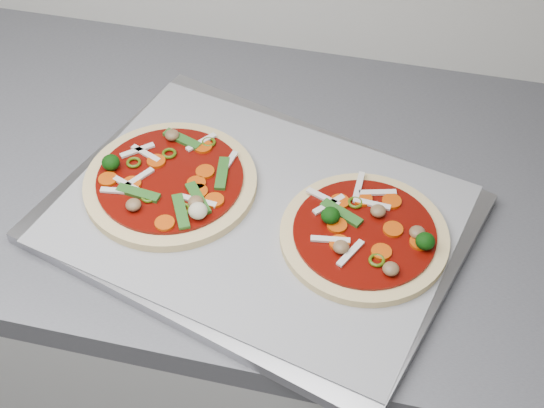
# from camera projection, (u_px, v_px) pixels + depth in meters

# --- Properties ---
(base_cabinet) EXTENTS (3.60, 0.60, 0.86)m
(base_cabinet) POSITION_uv_depth(u_px,v_px,m) (22.00, 307.00, 1.46)
(base_cabinet) COLOR silver
(base_cabinet) RESTS_ON ground
(baking_tray) EXTENTS (0.60, 0.51, 0.02)m
(baking_tray) POSITION_uv_depth(u_px,v_px,m) (257.00, 218.00, 0.98)
(baking_tray) COLOR #9D9CA1
(baking_tray) RESTS_ON countertop
(parchment) EXTENTS (0.56, 0.46, 0.00)m
(parchment) POSITION_uv_depth(u_px,v_px,m) (257.00, 213.00, 0.97)
(parchment) COLOR gray
(parchment) RESTS_ON baking_tray
(pizza_left) EXTENTS (0.32, 0.32, 0.04)m
(pizza_left) POSITION_uv_depth(u_px,v_px,m) (170.00, 182.00, 1.00)
(pizza_left) COLOR #ECD087
(pizza_left) RESTS_ON parchment
(pizza_right) EXTENTS (0.26, 0.26, 0.04)m
(pizza_right) POSITION_uv_depth(u_px,v_px,m) (365.00, 234.00, 0.94)
(pizza_right) COLOR #ECD087
(pizza_right) RESTS_ON parchment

